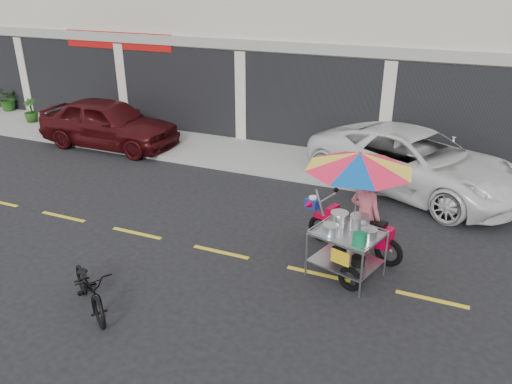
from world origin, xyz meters
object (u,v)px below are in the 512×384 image
at_px(maroon_sedan, 109,123).
at_px(white_pickup, 415,161).
at_px(near_bicycle, 90,288).
at_px(food_vendor_rig, 359,193).

height_order(maroon_sedan, white_pickup, maroon_sedan).
xyz_separation_m(white_pickup, near_bicycle, (-4.20, -7.16, -0.34)).
bearing_deg(near_bicycle, white_pickup, 4.35).
bearing_deg(white_pickup, food_vendor_rig, -162.66).
distance_m(maroon_sedan, white_pickup, 9.26).
height_order(near_bicycle, food_vendor_rig, food_vendor_rig).
distance_m(maroon_sedan, food_vendor_rig, 9.62).
relative_size(white_pickup, near_bicycle, 3.43).
height_order(white_pickup, food_vendor_rig, food_vendor_rig).
bearing_deg(food_vendor_rig, near_bicycle, -124.23).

